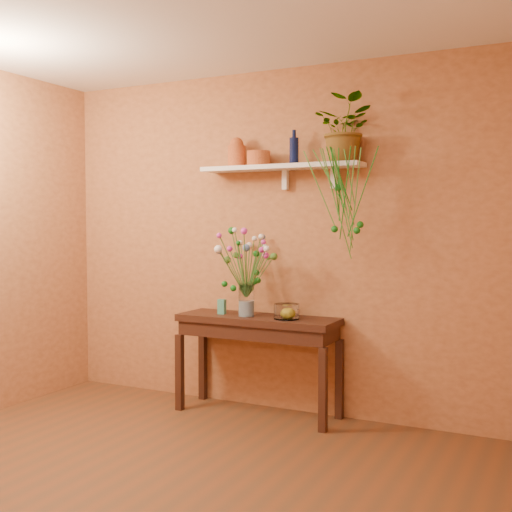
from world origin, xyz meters
name	(u,v)px	position (x,y,z in m)	size (l,w,h in m)	color
room	(122,251)	(0.00, 0.00, 1.35)	(4.04, 4.04, 2.70)	brown
sideboard	(258,330)	(-0.10, 1.78, 0.66)	(1.27, 0.41, 0.77)	#391D14
wall_shelf	(282,168)	(0.06, 1.87, 1.92)	(1.30, 0.24, 0.19)	white
terracotta_jug	(237,153)	(-0.34, 1.88, 2.05)	(0.16, 0.16, 0.23)	#C06630
terracotta_pot	(259,158)	(-0.13, 1.85, 1.99)	(0.18, 0.18, 0.11)	#C06630
blue_bottle	(294,150)	(0.16, 1.88, 2.04)	(0.07, 0.07, 0.26)	#091138
spider_plant	(346,129)	(0.58, 1.86, 2.17)	(0.43, 0.37, 0.47)	#146417
plant_fronds	(344,202)	(0.62, 1.72, 1.64)	(0.58, 0.30, 0.79)	#146417
glass_vase	(246,302)	(-0.17, 1.73, 0.88)	(0.12, 0.12, 0.25)	white
bouquet	(246,257)	(-0.18, 1.73, 1.23)	(0.45, 0.57, 0.54)	#386B28
glass_bowl	(287,312)	(0.17, 1.73, 0.82)	(0.19, 0.19, 0.11)	white
lemon	(288,313)	(0.18, 1.72, 0.82)	(0.09, 0.09, 0.09)	yellow
carton	(222,307)	(-0.40, 1.75, 0.83)	(0.06, 0.04, 0.12)	teal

